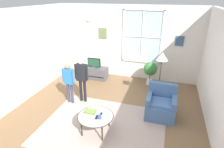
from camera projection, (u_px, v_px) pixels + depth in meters
ground_plane at (99, 124)px, 4.77m from camera, size 5.82×6.84×0.02m
back_wall at (129, 42)px, 6.98m from camera, size 5.22×0.17×2.73m
side_wall_left at (5, 63)px, 4.94m from camera, size 0.12×6.24×2.73m
area_rug at (103, 126)px, 4.67m from camera, size 3.02×2.33×0.01m
tv_stand at (94, 73)px, 7.24m from camera, size 1.02×0.45×0.45m
television at (94, 63)px, 7.07m from camera, size 0.51×0.08×0.37m
armchair at (161, 105)px, 4.96m from camera, size 0.76×0.74×0.87m
coffee_table at (96, 117)px, 4.34m from camera, size 0.86×0.86×0.45m
book_stack at (91, 112)px, 4.40m from camera, size 0.27×0.19×0.08m
cup at (100, 117)px, 4.23m from camera, size 0.08×0.08×0.09m
remote_near_books at (97, 117)px, 4.27m from camera, size 0.06×0.14×0.02m
remote_near_cup at (101, 114)px, 4.37m from camera, size 0.04×0.14×0.02m
person_blue_shirt at (69, 79)px, 5.37m from camera, size 0.39×0.18×1.29m
person_black_shirt at (82, 75)px, 5.42m from camera, size 0.43×0.19×1.41m
potted_plant_by_window at (150, 70)px, 6.60m from camera, size 0.48×0.48×0.85m
floor_lamp at (162, 62)px, 5.05m from camera, size 0.32×0.32×1.64m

